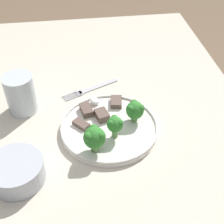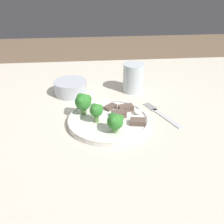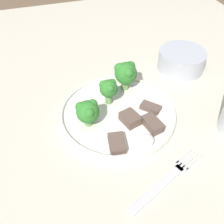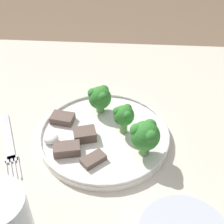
% 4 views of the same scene
% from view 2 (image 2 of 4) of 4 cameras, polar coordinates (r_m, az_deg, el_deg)
% --- Properties ---
extents(table, '(1.33, 0.98, 0.76)m').
position_cam_2_polar(table, '(0.94, -1.26, -4.14)').
color(table, beige).
rests_on(table, ground_plane).
extents(dinner_plate, '(0.25, 0.25, 0.02)m').
position_cam_2_polar(dinner_plate, '(0.81, -0.82, -1.84)').
color(dinner_plate, white).
rests_on(dinner_plate, table).
extents(fork, '(0.09, 0.17, 0.00)m').
position_cam_2_polar(fork, '(0.87, 10.84, -0.62)').
color(fork, silver).
rests_on(fork, table).
extents(cream_bowl, '(0.12, 0.12, 0.05)m').
position_cam_2_polar(cream_bowl, '(0.99, -8.99, 5.22)').
color(cream_bowl, '#B7BCC6').
rests_on(cream_bowl, table).
extents(drinking_glass, '(0.08, 0.08, 0.11)m').
position_cam_2_polar(drinking_glass, '(1.00, 4.66, 7.12)').
color(drinking_glass, silver).
rests_on(drinking_glass, table).
extents(broccoli_floret_near_rim_left, '(0.04, 0.04, 0.06)m').
position_cam_2_polar(broccoli_floret_near_rim_left, '(0.78, -3.47, 0.37)').
color(broccoli_floret_near_rim_left, '#709E56').
rests_on(broccoli_floret_near_rim_left, dinner_plate).
extents(broccoli_floret_center_left, '(0.05, 0.05, 0.06)m').
position_cam_2_polar(broccoli_floret_center_left, '(0.73, 0.68, -2.04)').
color(broccoli_floret_center_left, '#709E56').
rests_on(broccoli_floret_center_left, dinner_plate).
extents(broccoli_floret_back_left, '(0.05, 0.05, 0.07)m').
position_cam_2_polar(broccoli_floret_back_left, '(0.82, -6.31, 2.25)').
color(broccoli_floret_back_left, '#709E56').
rests_on(broccoli_floret_back_left, dinner_plate).
extents(meat_slice_front_slice, '(0.05, 0.04, 0.02)m').
position_cam_2_polar(meat_slice_front_slice, '(0.82, 1.52, -0.44)').
color(meat_slice_front_slice, brown).
rests_on(meat_slice_front_slice, dinner_plate).
extents(meat_slice_middle_slice, '(0.05, 0.04, 0.01)m').
position_cam_2_polar(meat_slice_middle_slice, '(0.79, 5.61, -2.11)').
color(meat_slice_middle_slice, brown).
rests_on(meat_slice_middle_slice, dinner_plate).
extents(meat_slice_rear_slice, '(0.05, 0.04, 0.02)m').
position_cam_2_polar(meat_slice_rear_slice, '(0.85, 3.03, 0.90)').
color(meat_slice_rear_slice, brown).
rests_on(meat_slice_rear_slice, dinner_plate).
extents(meat_slice_edge_slice, '(0.05, 0.05, 0.01)m').
position_cam_2_polar(meat_slice_edge_slice, '(0.86, -0.37, 1.13)').
color(meat_slice_edge_slice, brown).
rests_on(meat_slice_edge_slice, dinner_plate).
extents(sauce_dollop, '(0.03, 0.03, 0.02)m').
position_cam_2_polar(sauce_dollop, '(0.84, 5.61, 0.08)').
color(sauce_dollop, white).
rests_on(sauce_dollop, dinner_plate).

